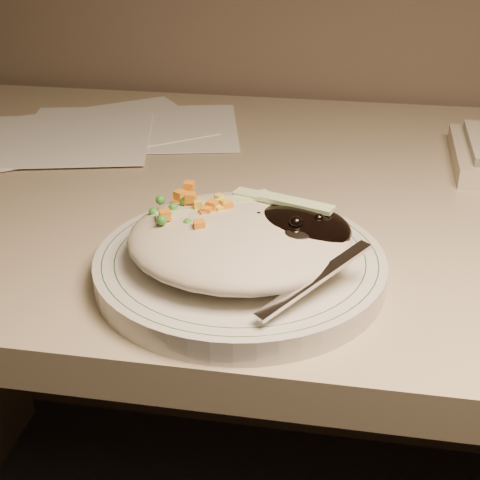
# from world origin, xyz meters

# --- Properties ---
(desk) EXTENTS (1.40, 0.70, 0.74)m
(desk) POSITION_xyz_m (0.00, 1.38, 0.54)
(desk) COLOR tan
(desk) RESTS_ON ground
(plate) EXTENTS (0.25, 0.25, 0.02)m
(plate) POSITION_xyz_m (-0.10, 1.16, 0.75)
(plate) COLOR beige
(plate) RESTS_ON desk
(plate_rim) EXTENTS (0.24, 0.24, 0.00)m
(plate_rim) POSITION_xyz_m (-0.10, 1.16, 0.76)
(plate_rim) COLOR #144723
(plate_rim) RESTS_ON plate
(meal) EXTENTS (0.21, 0.19, 0.05)m
(meal) POSITION_xyz_m (-0.09, 1.16, 0.78)
(meal) COLOR #B0A68F
(meal) RESTS_ON plate
(papers) EXTENTS (0.45, 0.37, 0.00)m
(papers) POSITION_xyz_m (-0.38, 1.50, 0.74)
(papers) COLOR white
(papers) RESTS_ON desk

